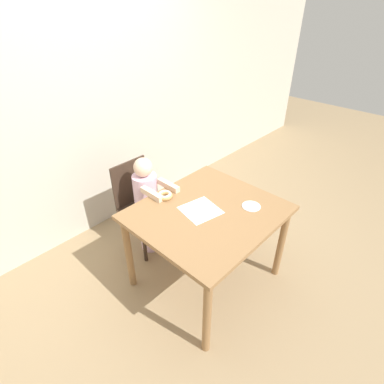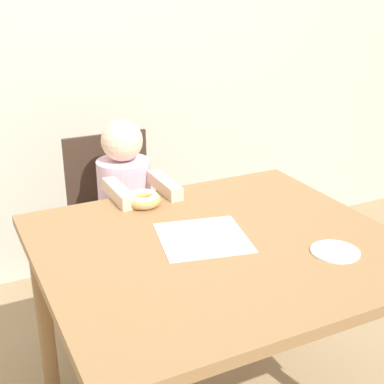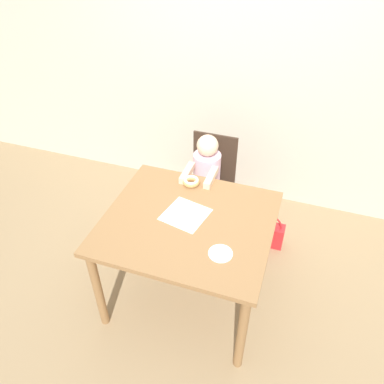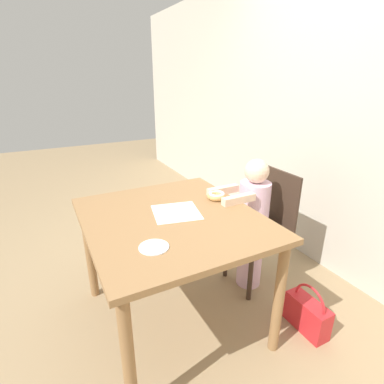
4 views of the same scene
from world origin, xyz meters
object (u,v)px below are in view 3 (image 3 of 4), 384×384
(handbag, at_px, (267,233))
(donut, at_px, (191,181))
(child_figure, at_px, (206,188))
(chair, at_px, (210,185))

(handbag, bearing_deg, donut, -149.13)
(child_figure, relative_size, handbag, 3.07)
(chair, height_order, child_figure, child_figure)
(child_figure, xyz_separation_m, handbag, (0.56, 0.05, -0.41))
(handbag, bearing_deg, chair, 173.12)
(chair, bearing_deg, handbag, -6.88)
(child_figure, height_order, handbag, child_figure)
(handbag, bearing_deg, child_figure, -174.64)
(donut, xyz_separation_m, handbag, (0.59, 0.35, -0.68))
(child_figure, relative_size, donut, 7.92)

